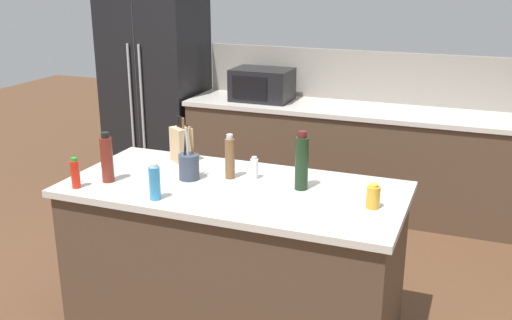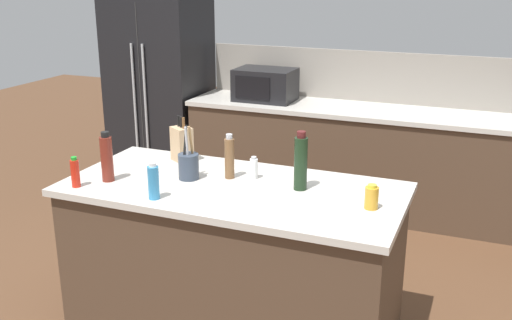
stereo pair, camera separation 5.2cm
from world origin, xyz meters
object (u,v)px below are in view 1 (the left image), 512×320
at_px(dish_soap_bottle, 155,182).
at_px(vinegar_bottle, 107,159).
at_px(hot_sauce_bottle, 75,174).
at_px(pepper_grinder, 230,158).
at_px(microwave, 262,85).
at_px(refrigerator, 157,91).
at_px(salt_shaker, 254,168).
at_px(utensil_crock, 189,166).
at_px(honey_jar, 373,197).
at_px(wine_bottle, 302,162).
at_px(knife_block, 181,144).

xyz_separation_m(dish_soap_bottle, vinegar_bottle, (-0.40, 0.14, 0.04)).
height_order(hot_sauce_bottle, pepper_grinder, pepper_grinder).
relative_size(microwave, pepper_grinder, 2.02).
relative_size(refrigerator, salt_shaker, 13.92).
height_order(microwave, dish_soap_bottle, microwave).
xyz_separation_m(salt_shaker, hot_sauce_bottle, (-0.88, -0.51, 0.02)).
xyz_separation_m(salt_shaker, vinegar_bottle, (-0.77, -0.35, 0.08)).
bearing_deg(utensil_crock, dish_soap_bottle, -93.39).
relative_size(honey_jar, wine_bottle, 0.39).
bearing_deg(salt_shaker, pepper_grinder, -161.80).
relative_size(vinegar_bottle, wine_bottle, 0.88).
height_order(microwave, knife_block, microwave).
bearing_deg(utensil_crock, pepper_grinder, 25.55).
bearing_deg(honey_jar, dish_soap_bottle, -164.72).
height_order(salt_shaker, hot_sauce_bottle, hot_sauce_bottle).
bearing_deg(wine_bottle, microwave, 116.10).
relative_size(knife_block, utensil_crock, 0.91).
xyz_separation_m(dish_soap_bottle, pepper_grinder, (0.24, 0.45, 0.03)).
distance_m(salt_shaker, wine_bottle, 0.33).
relative_size(dish_soap_bottle, vinegar_bottle, 0.69).
distance_m(microwave, salt_shaker, 2.16).
height_order(dish_soap_bottle, pepper_grinder, pepper_grinder).
height_order(utensil_crock, wine_bottle, wine_bottle).
relative_size(refrigerator, utensil_crock, 5.82).
xyz_separation_m(hot_sauce_bottle, pepper_grinder, (0.74, 0.46, 0.04)).
bearing_deg(wine_bottle, salt_shaker, 167.69).
height_order(dish_soap_bottle, salt_shaker, dish_soap_bottle).
bearing_deg(vinegar_bottle, salt_shaker, 24.77).
relative_size(microwave, vinegar_bottle, 1.83).
bearing_deg(pepper_grinder, microwave, 105.77).
distance_m(vinegar_bottle, honey_jar, 1.51).
relative_size(refrigerator, hot_sauce_bottle, 10.55).
bearing_deg(utensil_crock, refrigerator, 124.33).
xyz_separation_m(vinegar_bottle, pepper_grinder, (0.63, 0.31, -0.01)).
height_order(dish_soap_bottle, honey_jar, dish_soap_bottle).
bearing_deg(knife_block, refrigerator, 156.64).
bearing_deg(wine_bottle, dish_soap_bottle, -147.52).
relative_size(utensil_crock, salt_shaker, 2.39).
distance_m(hot_sauce_bottle, wine_bottle, 1.26).
distance_m(dish_soap_bottle, pepper_grinder, 0.51).
height_order(refrigerator, vinegar_bottle, refrigerator).
distance_m(honey_jar, pepper_grinder, 0.88).
bearing_deg(pepper_grinder, refrigerator, 129.25).
bearing_deg(salt_shaker, wine_bottle, -12.31).
relative_size(utensil_crock, dish_soap_bottle, 1.58).
distance_m(knife_block, salt_shaker, 0.57).
distance_m(hot_sauce_bottle, pepper_grinder, 0.87).
bearing_deg(utensil_crock, wine_bottle, 6.97).
relative_size(microwave, wine_bottle, 1.61).
relative_size(utensil_crock, hot_sauce_bottle, 1.81).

